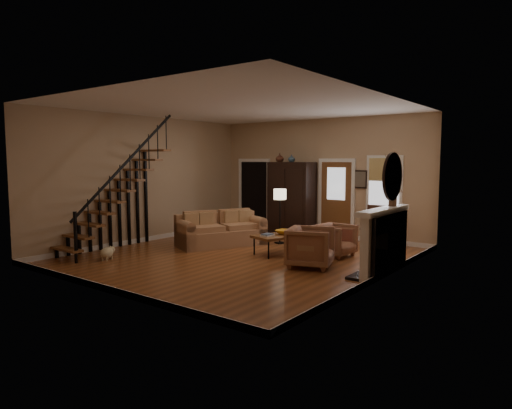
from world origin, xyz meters
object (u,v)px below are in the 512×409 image
Objects in this scene: armchair_right at (335,240)px; floor_lamp at (280,216)px; coffee_table at (279,244)px; armoire at (292,199)px; sofa at (221,230)px; armchair_left at (311,247)px; side_chair at (373,226)px.

floor_lamp reaches higher than armchair_right.
floor_lamp reaches higher than coffee_table.
floor_lamp is at bearing -70.03° from armoire.
armchair_right is (2.86, 0.61, -0.04)m from sofa.
armoire is 1.41m from floor_lamp.
armchair_left is 2.68m from floor_lamp.
armchair_left is at bearing -51.73° from armoire.
side_chair is (0.12, 2.89, 0.10)m from armchair_left.
armoire is at bearing 109.97° from floor_lamp.
armoire is 2.63× the size of armchair_right.
coffee_table is 0.83× the size of floor_lamp.
sofa is at bearing -179.01° from coffee_table.
sofa is 2.12× the size of side_chair.
armchair_right is at bearing 27.47° from coffee_table.
floor_lamp is at bearing 73.83° from sofa.
armchair_left is at bearing -92.29° from side_chair.
floor_lamp is (1.00, 1.15, 0.31)m from sofa.
floor_lamp is 1.39× the size of side_chair.
armoire reaches higher than armchair_right.
floor_lamp reaches higher than sofa.
sofa is at bearing -102.24° from armoire.
armchair_right reaches higher than coffee_table.
side_chair reaches higher than sofa.
armchair_left is 2.89m from side_chair.
sofa is 2.42× the size of armchair_left.
armchair_left is 1.26m from armchair_right.
coffee_table is 1.31× the size of armchair_left.
armchair_right is (2.33, -1.83, -0.69)m from armoire.
armoire is 3.98m from armchair_left.
sofa reaches higher than armchair_right.
coffee_table is (1.74, 0.03, -0.18)m from sofa.
armchair_right is at bearing -38.21° from armoire.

